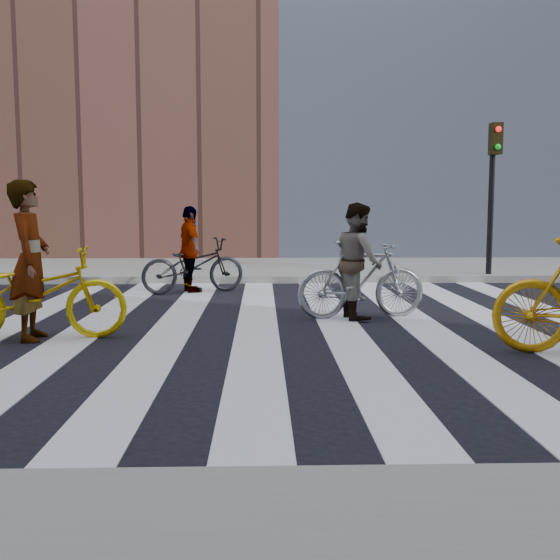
{
  "coord_description": "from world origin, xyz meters",
  "views": [
    {
      "loc": [
        -0.48,
        -8.5,
        1.58
      ],
      "look_at": [
        -0.24,
        0.3,
        0.6
      ],
      "focal_mm": 42.0,
      "sensor_mm": 36.0,
      "label": 1
    }
  ],
  "objects_px": {
    "rider_left": "(30,261)",
    "traffic_signal": "(493,174)",
    "rider_mid": "(358,261)",
    "bike_dark_rear": "(193,265)",
    "bike_silver_mid": "(361,280)",
    "rider_rear": "(190,250)",
    "bike_yellow_left": "(36,294)"
  },
  "relations": [
    {
      "from": "bike_yellow_left",
      "to": "rider_mid",
      "type": "relative_size",
      "value": 1.29
    },
    {
      "from": "rider_left",
      "to": "rider_rear",
      "type": "distance_m",
      "value": 4.52
    },
    {
      "from": "traffic_signal",
      "to": "bike_dark_rear",
      "type": "xyz_separation_m",
      "value": [
        -6.16,
        -1.73,
        -1.77
      ]
    },
    {
      "from": "rider_left",
      "to": "rider_mid",
      "type": "relative_size",
      "value": 1.15
    },
    {
      "from": "rider_left",
      "to": "traffic_signal",
      "type": "bearing_deg",
      "value": -58.69
    },
    {
      "from": "bike_yellow_left",
      "to": "rider_left",
      "type": "distance_m",
      "value": 0.4
    },
    {
      "from": "bike_silver_mid",
      "to": "rider_rear",
      "type": "distance_m",
      "value": 3.99
    },
    {
      "from": "bike_silver_mid",
      "to": "rider_mid",
      "type": "xyz_separation_m",
      "value": [
        -0.05,
        0.0,
        0.27
      ]
    },
    {
      "from": "rider_left",
      "to": "rider_mid",
      "type": "xyz_separation_m",
      "value": [
        4.11,
        1.4,
        -0.13
      ]
    },
    {
      "from": "bike_silver_mid",
      "to": "bike_dark_rear",
      "type": "relative_size",
      "value": 0.96
    },
    {
      "from": "bike_dark_rear",
      "to": "rider_mid",
      "type": "height_order",
      "value": "rider_mid"
    },
    {
      "from": "traffic_signal",
      "to": "bike_dark_rear",
      "type": "distance_m",
      "value": 6.64
    },
    {
      "from": "bike_silver_mid",
      "to": "rider_left",
      "type": "height_order",
      "value": "rider_left"
    },
    {
      "from": "rider_left",
      "to": "bike_yellow_left",
      "type": "bearing_deg",
      "value": -96.93
    },
    {
      "from": "rider_mid",
      "to": "bike_dark_rear",
      "type": "bearing_deg",
      "value": 34.18
    },
    {
      "from": "bike_dark_rear",
      "to": "rider_left",
      "type": "distance_m",
      "value": 4.56
    },
    {
      "from": "traffic_signal",
      "to": "rider_rear",
      "type": "relative_size",
      "value": 2.08
    },
    {
      "from": "bike_yellow_left",
      "to": "traffic_signal",
      "type": "bearing_deg",
      "value": -58.5
    },
    {
      "from": "rider_mid",
      "to": "rider_left",
      "type": "bearing_deg",
      "value": 100.59
    },
    {
      "from": "bike_silver_mid",
      "to": "bike_dark_rear",
      "type": "xyz_separation_m",
      "value": [
        -2.69,
        2.89,
        -0.05
      ]
    },
    {
      "from": "bike_silver_mid",
      "to": "traffic_signal",
      "type": "bearing_deg",
      "value": -45.17
    },
    {
      "from": "bike_silver_mid",
      "to": "rider_rear",
      "type": "height_order",
      "value": "rider_rear"
    },
    {
      "from": "traffic_signal",
      "to": "rider_mid",
      "type": "bearing_deg",
      "value": -127.33
    },
    {
      "from": "bike_dark_rear",
      "to": "traffic_signal",
      "type": "bearing_deg",
      "value": -96.66
    },
    {
      "from": "bike_dark_rear",
      "to": "rider_mid",
      "type": "xyz_separation_m",
      "value": [
        2.64,
        -2.89,
        0.32
      ]
    },
    {
      "from": "bike_silver_mid",
      "to": "bike_dark_rear",
      "type": "bearing_deg",
      "value": 34.72
    },
    {
      "from": "rider_rear",
      "to": "bike_yellow_left",
      "type": "bearing_deg",
      "value": 139.92
    },
    {
      "from": "bike_yellow_left",
      "to": "rider_rear",
      "type": "height_order",
      "value": "rider_rear"
    },
    {
      "from": "traffic_signal",
      "to": "rider_rear",
      "type": "height_order",
      "value": "traffic_signal"
    },
    {
      "from": "bike_yellow_left",
      "to": "rider_mid",
      "type": "bearing_deg",
      "value": -77.9
    },
    {
      "from": "bike_dark_rear",
      "to": "rider_mid",
      "type": "relative_size",
      "value": 1.17
    },
    {
      "from": "rider_left",
      "to": "rider_rear",
      "type": "bearing_deg",
      "value": -25.3
    }
  ]
}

